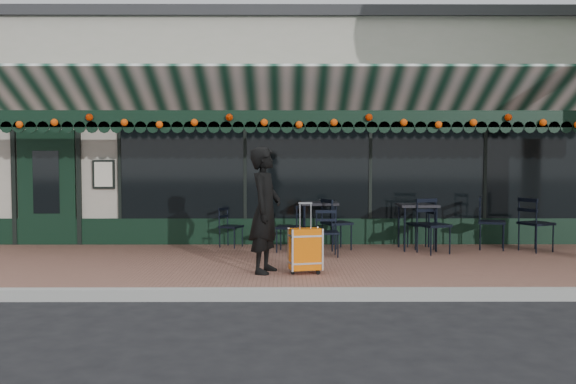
{
  "coord_description": "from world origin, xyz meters",
  "views": [
    {
      "loc": [
        -0.23,
        -7.69,
        1.77
      ],
      "look_at": [
        -0.19,
        1.6,
        1.28
      ],
      "focal_mm": 38.0,
      "sensor_mm": 36.0,
      "label": 1
    }
  ],
  "objects_px": {
    "cafe_table_a": "(417,209)",
    "chair_solo": "(231,227)",
    "cafe_table_b": "(319,207)",
    "chair_b_right": "(337,224)",
    "chair_a_left": "(421,225)",
    "chair_a_extra": "(536,224)",
    "chair_b_front": "(327,233)",
    "woman": "(265,210)",
    "chair_a_right": "(492,223)",
    "suitcase": "(305,250)",
    "chair_a_front": "(434,226)",
    "chair_b_left": "(288,228)"
  },
  "relations": [
    {
      "from": "chair_a_front",
      "to": "chair_solo",
      "type": "xyz_separation_m",
      "value": [
        -3.58,
        0.79,
        -0.11
      ]
    },
    {
      "from": "chair_b_left",
      "to": "chair_solo",
      "type": "bearing_deg",
      "value": -107.26
    },
    {
      "from": "chair_b_right",
      "to": "cafe_table_b",
      "type": "bearing_deg",
      "value": 19.21
    },
    {
      "from": "chair_a_extra",
      "to": "chair_b_right",
      "type": "distance_m",
      "value": 3.53
    },
    {
      "from": "chair_a_front",
      "to": "chair_a_left",
      "type": "bearing_deg",
      "value": 75.48
    },
    {
      "from": "chair_b_right",
      "to": "chair_a_extra",
      "type": "bearing_deg",
      "value": -117.43
    },
    {
      "from": "chair_a_left",
      "to": "chair_b_left",
      "type": "xyz_separation_m",
      "value": [
        -2.43,
        -0.39,
        -0.01
      ]
    },
    {
      "from": "chair_b_left",
      "to": "chair_b_front",
      "type": "relative_size",
      "value": 1.08
    },
    {
      "from": "cafe_table_b",
      "to": "chair_a_extra",
      "type": "relative_size",
      "value": 0.86
    },
    {
      "from": "cafe_table_a",
      "to": "chair_a_left",
      "type": "distance_m",
      "value": 0.35
    },
    {
      "from": "chair_a_right",
      "to": "chair_b_left",
      "type": "bearing_deg",
      "value": 112.48
    },
    {
      "from": "chair_a_right",
      "to": "chair_a_left",
      "type": "bearing_deg",
      "value": 103.66
    },
    {
      "from": "cafe_table_a",
      "to": "chair_a_right",
      "type": "xyz_separation_m",
      "value": [
        1.36,
        0.02,
        -0.26
      ]
    },
    {
      "from": "chair_a_left",
      "to": "chair_solo",
      "type": "xyz_separation_m",
      "value": [
        -3.5,
        0.2,
        -0.06
      ]
    },
    {
      "from": "cafe_table_b",
      "to": "cafe_table_a",
      "type": "bearing_deg",
      "value": -10.54
    },
    {
      "from": "woman",
      "to": "chair_a_front",
      "type": "relative_size",
      "value": 1.87
    },
    {
      "from": "chair_b_right",
      "to": "woman",
      "type": "bearing_deg",
      "value": 128.01
    },
    {
      "from": "chair_a_left",
      "to": "chair_a_right",
      "type": "relative_size",
      "value": 0.9
    },
    {
      "from": "chair_a_right",
      "to": "chair_solo",
      "type": "bearing_deg",
      "value": 104.44
    },
    {
      "from": "chair_a_right",
      "to": "chair_solo",
      "type": "distance_m",
      "value": 4.78
    },
    {
      "from": "cafe_table_a",
      "to": "chair_b_right",
      "type": "distance_m",
      "value": 1.48
    },
    {
      "from": "chair_solo",
      "to": "woman",
      "type": "bearing_deg",
      "value": -140.18
    },
    {
      "from": "chair_a_right",
      "to": "chair_a_extra",
      "type": "distance_m",
      "value": 0.75
    },
    {
      "from": "chair_a_left",
      "to": "chair_a_extra",
      "type": "distance_m",
      "value": 2.0
    },
    {
      "from": "chair_a_extra",
      "to": "chair_b_right",
      "type": "relative_size",
      "value": 1.04
    },
    {
      "from": "chair_b_front",
      "to": "chair_a_front",
      "type": "bearing_deg",
      "value": 6.43
    },
    {
      "from": "chair_a_left",
      "to": "chair_solo",
      "type": "height_order",
      "value": "chair_a_left"
    },
    {
      "from": "chair_a_left",
      "to": "chair_b_right",
      "type": "bearing_deg",
      "value": -96.85
    },
    {
      "from": "chair_a_right",
      "to": "chair_b_front",
      "type": "distance_m",
      "value": 3.16
    },
    {
      "from": "chair_a_front",
      "to": "chair_b_front",
      "type": "relative_size",
      "value": 1.23
    },
    {
      "from": "chair_b_right",
      "to": "chair_b_front",
      "type": "distance_m",
      "value": 0.83
    },
    {
      "from": "woman",
      "to": "chair_solo",
      "type": "bearing_deg",
      "value": 31.25
    },
    {
      "from": "chair_a_right",
      "to": "chair_b_right",
      "type": "height_order",
      "value": "chair_a_right"
    },
    {
      "from": "chair_solo",
      "to": "cafe_table_a",
      "type": "bearing_deg",
      "value": -71.27
    },
    {
      "from": "chair_a_left",
      "to": "chair_a_extra",
      "type": "xyz_separation_m",
      "value": [
        1.97,
        -0.35,
        0.05
      ]
    },
    {
      "from": "woman",
      "to": "cafe_table_a",
      "type": "relative_size",
      "value": 2.18
    },
    {
      "from": "suitcase",
      "to": "chair_solo",
      "type": "bearing_deg",
      "value": 102.72
    },
    {
      "from": "chair_solo",
      "to": "suitcase",
      "type": "bearing_deg",
      "value": -129.73
    },
    {
      "from": "chair_a_extra",
      "to": "chair_solo",
      "type": "bearing_deg",
      "value": 60.05
    },
    {
      "from": "cafe_table_a",
      "to": "chair_solo",
      "type": "xyz_separation_m",
      "value": [
        -3.4,
        0.32,
        -0.37
      ]
    },
    {
      "from": "woman",
      "to": "chair_a_right",
      "type": "bearing_deg",
      "value": -44.99
    },
    {
      "from": "chair_b_left",
      "to": "cafe_table_a",
      "type": "bearing_deg",
      "value": 108.02
    },
    {
      "from": "woman",
      "to": "chair_a_left",
      "type": "distance_m",
      "value": 3.68
    },
    {
      "from": "chair_b_front",
      "to": "chair_solo",
      "type": "relative_size",
      "value": 1.05
    },
    {
      "from": "suitcase",
      "to": "chair_a_left",
      "type": "distance_m",
      "value": 3.29
    },
    {
      "from": "cafe_table_b",
      "to": "chair_b_right",
      "type": "bearing_deg",
      "value": -47.12
    },
    {
      "from": "chair_a_left",
      "to": "chair_a_front",
      "type": "height_order",
      "value": "chair_a_front"
    },
    {
      "from": "suitcase",
      "to": "chair_a_right",
      "type": "distance_m",
      "value": 4.19
    },
    {
      "from": "chair_b_left",
      "to": "chair_b_right",
      "type": "height_order",
      "value": "chair_b_right"
    },
    {
      "from": "chair_a_right",
      "to": "chair_b_right",
      "type": "relative_size",
      "value": 1.03
    }
  ]
}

